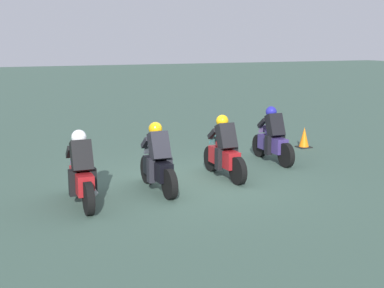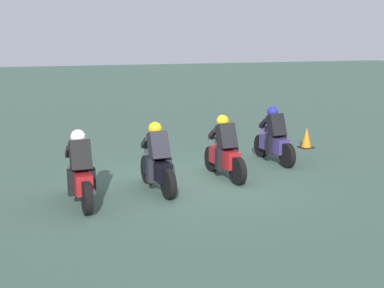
{
  "view_description": "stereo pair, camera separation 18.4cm",
  "coord_description": "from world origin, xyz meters",
  "px_view_note": "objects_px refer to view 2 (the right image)",
  "views": [
    {
      "loc": [
        -10.87,
        4.92,
        3.24
      ],
      "look_at": [
        0.04,
        0.01,
        0.9
      ],
      "focal_mm": 49.4,
      "sensor_mm": 36.0,
      "label": 1
    },
    {
      "loc": [
        -10.94,
        4.75,
        3.24
      ],
      "look_at": [
        0.04,
        0.01,
        0.9
      ],
      "focal_mm": 49.4,
      "sensor_mm": 36.0,
      "label": 2
    }
  ],
  "objects_px": {
    "rider_lane_c": "(157,163)",
    "traffic_cone": "(306,138)",
    "rider_lane_b": "(225,152)",
    "rider_lane_a": "(274,139)",
    "rider_lane_d": "(81,174)"
  },
  "relations": [
    {
      "from": "rider_lane_a",
      "to": "traffic_cone",
      "type": "relative_size",
      "value": 3.25
    },
    {
      "from": "rider_lane_a",
      "to": "rider_lane_b",
      "type": "distance_m",
      "value": 2.2
    },
    {
      "from": "rider_lane_a",
      "to": "rider_lane_b",
      "type": "relative_size",
      "value": 1.0
    },
    {
      "from": "rider_lane_b",
      "to": "traffic_cone",
      "type": "xyz_separation_m",
      "value": [
        2.22,
        -3.95,
        -0.33
      ]
    },
    {
      "from": "rider_lane_b",
      "to": "rider_lane_d",
      "type": "bearing_deg",
      "value": 102.21
    },
    {
      "from": "rider_lane_c",
      "to": "traffic_cone",
      "type": "bearing_deg",
      "value": -65.06
    },
    {
      "from": "traffic_cone",
      "to": "rider_lane_b",
      "type": "bearing_deg",
      "value": 119.39
    },
    {
      "from": "rider_lane_c",
      "to": "traffic_cone",
      "type": "relative_size",
      "value": 3.25
    },
    {
      "from": "rider_lane_b",
      "to": "rider_lane_c",
      "type": "relative_size",
      "value": 1.0
    },
    {
      "from": "rider_lane_c",
      "to": "traffic_cone",
      "type": "xyz_separation_m",
      "value": [
        2.64,
        -5.8,
        -0.33
      ]
    },
    {
      "from": "rider_lane_c",
      "to": "traffic_cone",
      "type": "distance_m",
      "value": 6.38
    },
    {
      "from": "rider_lane_a",
      "to": "rider_lane_d",
      "type": "distance_m",
      "value": 5.83
    },
    {
      "from": "rider_lane_d",
      "to": "traffic_cone",
      "type": "xyz_separation_m",
      "value": [
        2.96,
        -7.55,
        -0.33
      ]
    },
    {
      "from": "rider_lane_d",
      "to": "rider_lane_a",
      "type": "bearing_deg",
      "value": -70.3
    },
    {
      "from": "rider_lane_b",
      "to": "rider_lane_d",
      "type": "height_order",
      "value": "same"
    }
  ]
}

